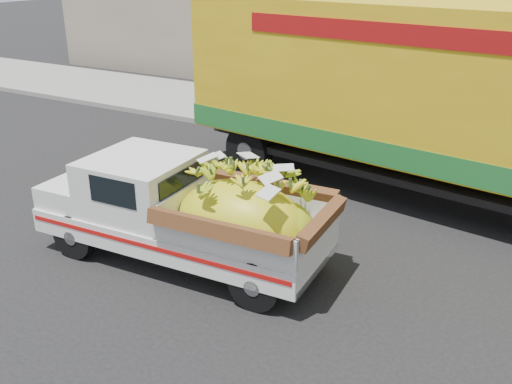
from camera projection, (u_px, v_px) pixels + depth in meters
The scene contains 6 objects.
ground at pixel (291, 285), 8.54m from camera, with size 100.00×100.00×0.00m, color black.
curb at pixel (414, 156), 13.78m from camera, with size 60.00×0.25×0.15m, color gray.
sidewalk at pixel (435, 134), 15.46m from camera, with size 60.00×4.00×0.14m, color gray.
building_left at pixel (278, 10), 22.92m from camera, with size 18.00×6.00×5.00m, color gray.
pickup_truck at pixel (200, 214), 8.79m from camera, with size 4.76×1.97×1.64m.
semi_trailer at pixel (479, 102), 10.27m from camera, with size 12.06×4.16×3.80m.
Camera 1 is at (3.21, -6.62, 4.59)m, focal length 40.00 mm.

